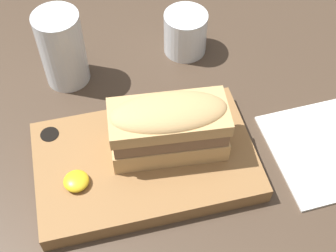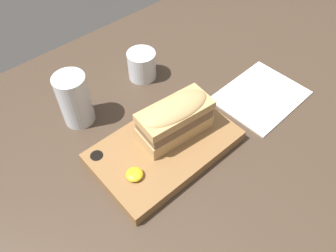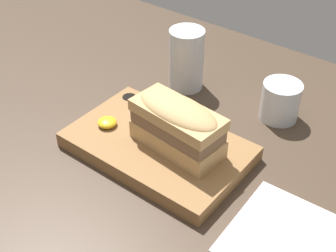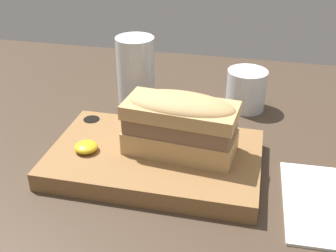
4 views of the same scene
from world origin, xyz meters
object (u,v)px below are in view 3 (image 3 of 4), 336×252
water_glass (186,63)px  sandwich (177,124)px  wine_glass (280,102)px  serving_board (158,146)px  napkin (304,248)px

water_glass → sandwich: bearing=-57.6°
sandwich → wine_glass: size_ratio=2.20×
water_glass → wine_glass: (19.72, 1.94, -1.99)cm
serving_board → wine_glass: size_ratio=4.11×
sandwich → serving_board: bearing=-168.6°
serving_board → napkin: serving_board is taller
serving_board → napkin: size_ratio=1.41×
sandwich → wine_glass: 22.47cm
sandwich → water_glass: size_ratio=1.28×
sandwich → napkin: (24.49, -4.02, -7.11)cm
water_glass → napkin: 43.22cm
serving_board → wine_glass: (11.33, 21.39, 2.01)cm
water_glass → napkin: (36.38, -22.77, -5.13)cm
sandwich → wine_glass: sandwich is taller
napkin → sandwich: bearing=170.7°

